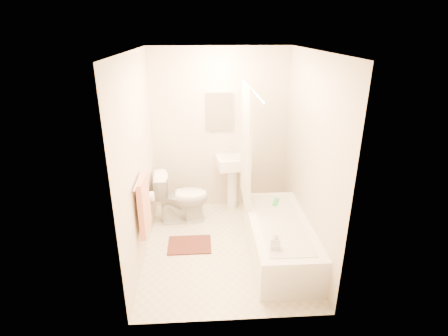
{
  "coord_description": "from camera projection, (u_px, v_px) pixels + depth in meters",
  "views": [
    {
      "loc": [
        -0.25,
        -3.77,
        2.63
      ],
      "look_at": [
        0.0,
        0.25,
        1.0
      ],
      "focal_mm": 28.0,
      "sensor_mm": 36.0,
      "label": 1
    }
  ],
  "objects": [
    {
      "name": "sink",
      "position": [
        232.0,
        180.0,
        5.3
      ],
      "size": [
        0.53,
        0.45,
        0.93
      ],
      "primitive_type": null,
      "rotation": [
        0.0,
        0.0,
        0.16
      ],
      "color": "white",
      "rests_on": "floor"
    },
    {
      "name": "curtain_rod",
      "position": [
        252.0,
        88.0,
        3.85
      ],
      "size": [
        0.03,
        1.7,
        0.03
      ],
      "primitive_type": "cylinder",
      "rotation": [
        1.57,
        0.0,
        0.0
      ],
      "color": "silver",
      "rests_on": "wall_back"
    },
    {
      "name": "wall_back",
      "position": [
        220.0,
        131.0,
        5.15
      ],
      "size": [
        2.0,
        0.02,
        2.4
      ],
      "primitive_type": "cube",
      "color": "beige",
      "rests_on": "ground"
    },
    {
      "name": "bath_mat",
      "position": [
        190.0,
        245.0,
        4.52
      ],
      "size": [
        0.56,
        0.42,
        0.02
      ],
      "primitive_type": "cube",
      "rotation": [
        0.0,
        0.0,
        0.01
      ],
      "color": "#4D281F",
      "rests_on": "floor"
    },
    {
      "name": "bathtub",
      "position": [
        279.0,
        238.0,
        4.27
      ],
      "size": [
        0.71,
        1.61,
        0.45
      ],
      "primitive_type": null,
      "color": "white",
      "rests_on": "floor"
    },
    {
      "name": "toilet_paper",
      "position": [
        149.0,
        196.0,
        4.28
      ],
      "size": [
        0.11,
        0.12,
        0.12
      ],
      "primitive_type": "cylinder",
      "rotation": [
        0.0,
        1.57,
        0.0
      ],
      "color": "white",
      "rests_on": "wall_left"
    },
    {
      "name": "scrub_brush",
      "position": [
        275.0,
        202.0,
        4.62
      ],
      "size": [
        0.12,
        0.19,
        0.04
      ],
      "primitive_type": "cube",
      "rotation": [
        0.0,
        0.0,
        -0.37
      ],
      "color": "green",
      "rests_on": "bathtub"
    },
    {
      "name": "ceiling",
      "position": [
        226.0,
        51.0,
        3.59
      ],
      "size": [
        2.4,
        2.4,
        0.0
      ],
      "primitive_type": "plane",
      "color": "white",
      "rests_on": "ground"
    },
    {
      "name": "floor",
      "position": [
        225.0,
        247.0,
        4.49
      ],
      "size": [
        2.4,
        2.4,
        0.0
      ],
      "primitive_type": "plane",
      "color": "beige",
      "rests_on": "ground"
    },
    {
      "name": "soap_bottle",
      "position": [
        276.0,
        241.0,
        3.64
      ],
      "size": [
        0.12,
        0.12,
        0.2
      ],
      "primitive_type": "imported",
      "rotation": [
        0.0,
        0.0,
        -0.32
      ],
      "color": "silver",
      "rests_on": "bathtub"
    },
    {
      "name": "towel",
      "position": [
        144.0,
        205.0,
        3.91
      ],
      "size": [
        0.06,
        0.45,
        0.66
      ],
      "primitive_type": "cube",
      "color": "#CC7266",
      "rests_on": "towel_bar"
    },
    {
      "name": "mirror",
      "position": [
        220.0,
        112.0,
        5.02
      ],
      "size": [
        0.4,
        0.03,
        0.55
      ],
      "primitive_type": "cube",
      "color": "white",
      "rests_on": "wall_back"
    },
    {
      "name": "shower_curtain",
      "position": [
        246.0,
        144.0,
        4.51
      ],
      "size": [
        0.04,
        0.8,
        1.55
      ],
      "primitive_type": "cube",
      "color": "silver",
      "rests_on": "curtain_rod"
    },
    {
      "name": "wall_right",
      "position": [
        310.0,
        158.0,
        4.1
      ],
      "size": [
        0.02,
        2.4,
        2.4
      ],
      "primitive_type": "cube",
      "color": "beige",
      "rests_on": "ground"
    },
    {
      "name": "towel_bar",
      "position": [
        139.0,
        179.0,
        3.79
      ],
      "size": [
        0.02,
        0.6,
        0.02
      ],
      "primitive_type": "cylinder",
      "rotation": [
        1.57,
        0.0,
        0.0
      ],
      "color": "silver",
      "rests_on": "wall_left"
    },
    {
      "name": "wall_left",
      "position": [
        138.0,
        162.0,
        3.98
      ],
      "size": [
        0.02,
        2.4,
        2.4
      ],
      "primitive_type": "cube",
      "color": "beige",
      "rests_on": "ground"
    },
    {
      "name": "toilet",
      "position": [
        182.0,
        197.0,
        4.99
      ],
      "size": [
        0.78,
        0.48,
        0.74
      ],
      "primitive_type": "imported",
      "rotation": [
        0.0,
        0.0,
        1.65
      ],
      "color": "white",
      "rests_on": "floor"
    }
  ]
}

